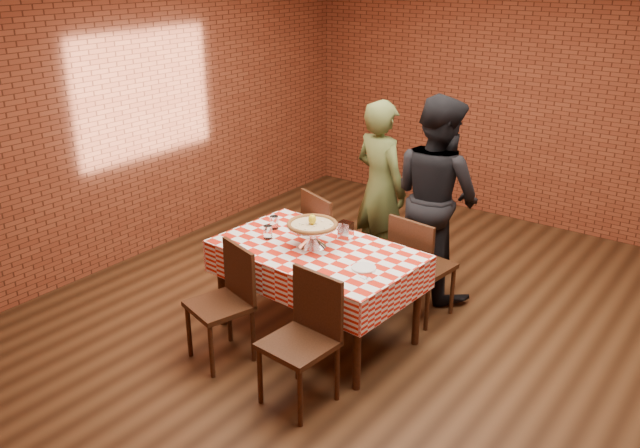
% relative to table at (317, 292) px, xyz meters
% --- Properties ---
extents(ground, '(6.00, 6.00, 0.00)m').
position_rel_table_xyz_m(ground, '(0.36, 0.41, -0.38)').
color(ground, black).
rests_on(ground, ground).
extents(back_wall, '(5.50, 0.00, 5.50)m').
position_rel_table_xyz_m(back_wall, '(0.36, 3.41, 1.08)').
color(back_wall, maroon).
rests_on(back_wall, ground).
extents(table, '(1.60, 1.03, 0.75)m').
position_rel_table_xyz_m(table, '(0.00, 0.00, 0.00)').
color(table, '#3C1F10').
rests_on(table, ground).
extents(tablecloth, '(1.64, 1.06, 0.27)m').
position_rel_table_xyz_m(tablecloth, '(-0.00, 0.00, 0.25)').
color(tablecloth, red).
rests_on(tablecloth, table).
extents(pizza_stand, '(0.40, 0.40, 0.17)m').
position_rel_table_xyz_m(pizza_stand, '(-0.05, 0.01, 0.47)').
color(pizza_stand, silver).
rests_on(pizza_stand, tablecloth).
extents(pizza, '(0.40, 0.40, 0.03)m').
position_rel_table_xyz_m(pizza, '(-0.05, 0.01, 0.56)').
color(pizza, '#C9B488').
rests_on(pizza, pizza_stand).
extents(lemon, '(0.06, 0.06, 0.08)m').
position_rel_table_xyz_m(lemon, '(-0.05, 0.01, 0.61)').
color(lemon, yellow).
rests_on(lemon, pizza).
extents(water_glass_left, '(0.07, 0.07, 0.11)m').
position_rel_table_xyz_m(water_glass_left, '(-0.43, -0.08, 0.44)').
color(water_glass_left, white).
rests_on(water_glass_left, tablecloth).
extents(water_glass_right, '(0.07, 0.07, 0.11)m').
position_rel_table_xyz_m(water_glass_right, '(-0.52, 0.11, 0.44)').
color(water_glass_right, white).
rests_on(water_glass_right, tablecloth).
extents(side_plate, '(0.19, 0.19, 0.01)m').
position_rel_table_xyz_m(side_plate, '(0.49, -0.09, 0.39)').
color(side_plate, white).
rests_on(side_plate, tablecloth).
extents(sweetener_packet_a, '(0.06, 0.04, 0.00)m').
position_rel_table_xyz_m(sweetener_packet_a, '(0.57, -0.21, 0.39)').
color(sweetener_packet_a, white).
rests_on(sweetener_packet_a, tablecloth).
extents(sweetener_packet_b, '(0.06, 0.06, 0.00)m').
position_rel_table_xyz_m(sweetener_packet_b, '(0.61, -0.21, 0.39)').
color(sweetener_packet_b, white).
rests_on(sweetener_packet_b, tablecloth).
extents(condiment_caddy, '(0.11, 0.09, 0.15)m').
position_rel_table_xyz_m(condiment_caddy, '(0.08, 0.28, 0.46)').
color(condiment_caddy, silver).
rests_on(condiment_caddy, tablecloth).
extents(chair_near_left, '(0.51, 0.51, 0.89)m').
position_rel_table_xyz_m(chair_near_left, '(-0.37, -0.72, 0.07)').
color(chair_near_left, '#3C1F10').
rests_on(chair_near_left, ground).
extents(chair_near_right, '(0.47, 0.47, 0.91)m').
position_rel_table_xyz_m(chair_near_right, '(0.43, -0.78, 0.08)').
color(chair_near_right, '#3C1F10').
rests_on(chair_near_right, ground).
extents(chair_far_left, '(0.59, 0.59, 0.94)m').
position_rel_table_xyz_m(chair_far_left, '(-0.34, 0.74, 0.10)').
color(chair_far_left, '#3C1F10').
rests_on(chair_far_left, ground).
extents(chair_far_right, '(0.48, 0.48, 0.91)m').
position_rel_table_xyz_m(chair_far_right, '(0.52, 0.78, 0.08)').
color(chair_far_right, '#3C1F10').
rests_on(chair_far_right, ground).
extents(diner_olive, '(0.70, 0.55, 1.67)m').
position_rel_table_xyz_m(diner_olive, '(-0.24, 1.31, 0.46)').
color(diner_olive, '#4A5429').
rests_on(diner_olive, ground).
extents(diner_black, '(1.06, 0.95, 1.79)m').
position_rel_table_xyz_m(diner_black, '(0.36, 1.27, 0.52)').
color(diner_black, black).
rests_on(diner_black, ground).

